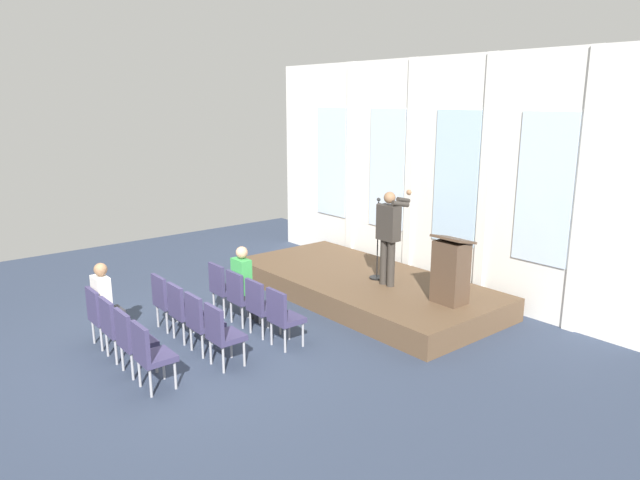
{
  "coord_description": "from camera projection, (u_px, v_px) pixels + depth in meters",
  "views": [
    {
      "loc": [
        7.65,
        -3.36,
        3.73
      ],
      "look_at": [
        0.2,
        2.75,
        1.37
      ],
      "focal_mm": 32.31,
      "sensor_mm": 36.0,
      "label": 1
    }
  ],
  "objects": [
    {
      "name": "chair_r1_c1",
      "position": [
        183.0,
        308.0,
        9.03
      ],
      "size": [
        0.46,
        0.44,
        0.94
      ],
      "color": "#99999E",
      "rests_on": "ground"
    },
    {
      "name": "chair_r2_c0",
      "position": [
        101.0,
        313.0,
        8.83
      ],
      "size": [
        0.46,
        0.44,
        0.94
      ],
      "color": "#99999E",
      "rests_on": "ground"
    },
    {
      "name": "chair_r2_c1",
      "position": [
        116.0,
        325.0,
        8.38
      ],
      "size": [
        0.46,
        0.44,
        0.94
      ],
      "color": "#99999E",
      "rests_on": "ground"
    },
    {
      "name": "mic_stand",
      "position": [
        377.0,
        261.0,
        10.87
      ],
      "size": [
        0.28,
        0.28,
        1.55
      ],
      "color": "black",
      "rests_on": "stage_platform"
    },
    {
      "name": "chair_r0_c3",
      "position": [
        283.0,
        314.0,
        8.78
      ],
      "size": [
        0.46,
        0.44,
        0.94
      ],
      "color": "#99999E",
      "rests_on": "ground"
    },
    {
      "name": "stage_platform",
      "position": [
        363.0,
        287.0,
        11.12
      ],
      "size": [
        5.36,
        2.52,
        0.41
      ],
      "primitive_type": "cube",
      "color": "brown",
      "rests_on": "ground"
    },
    {
      "name": "chair_r2_c2",
      "position": [
        132.0,
        338.0,
        7.93
      ],
      "size": [
        0.46,
        0.44,
        0.94
      ],
      "color": "#99999E",
      "rests_on": "ground"
    },
    {
      "name": "speaker",
      "position": [
        389.0,
        231.0,
        10.33
      ],
      "size": [
        0.51,
        0.69,
        1.73
      ],
      "color": "#332D28",
      "rests_on": "stage_platform"
    },
    {
      "name": "ground_plane",
      "position": [
        171.0,
        353.0,
        8.71
      ],
      "size": [
        14.44,
        14.44,
        0.0
      ],
      "primitive_type": "plane",
      "color": "#2D384C"
    },
    {
      "name": "chair_r1_c0",
      "position": [
        166.0,
        298.0,
        9.49
      ],
      "size": [
        0.46,
        0.44,
        0.94
      ],
      "color": "#99999E",
      "rests_on": "ground"
    },
    {
      "name": "audience_r2_c0",
      "position": [
        106.0,
        300.0,
        8.84
      ],
      "size": [
        0.36,
        0.39,
        1.33
      ],
      "color": "#2D2D33",
      "rests_on": "ground"
    },
    {
      "name": "chair_r2_c3",
      "position": [
        150.0,
        352.0,
        7.47
      ],
      "size": [
        0.46,
        0.44,
        0.94
      ],
      "color": "#99999E",
      "rests_on": "ground"
    },
    {
      "name": "rear_partition",
      "position": [
        423.0,
        174.0,
        11.55
      ],
      "size": [
        9.03,
        0.14,
        4.53
      ],
      "color": "silver",
      "rests_on": "ground"
    },
    {
      "name": "chair_r0_c2",
      "position": [
        261.0,
        304.0,
        9.23
      ],
      "size": [
        0.46,
        0.44,
        0.94
      ],
      "color": "#99999E",
      "rests_on": "ground"
    },
    {
      "name": "chair_r0_c0",
      "position": [
        223.0,
        286.0,
        10.14
      ],
      "size": [
        0.46,
        0.44,
        0.94
      ],
      "color": "#99999E",
      "rests_on": "ground"
    },
    {
      "name": "chair_r0_c1",
      "position": [
        241.0,
        294.0,
        9.69
      ],
      "size": [
        0.46,
        0.44,
        0.94
      ],
      "color": "#99999E",
      "rests_on": "ground"
    },
    {
      "name": "audience_r0_c1",
      "position": [
        244.0,
        281.0,
        9.69
      ],
      "size": [
        0.36,
        0.39,
        1.36
      ],
      "color": "#2D2D33",
      "rests_on": "ground"
    },
    {
      "name": "chair_r1_c3",
      "position": [
        222.0,
        332.0,
        8.13
      ],
      "size": [
        0.46,
        0.44,
        0.94
      ],
      "color": "#99999E",
      "rests_on": "ground"
    },
    {
      "name": "lectern",
      "position": [
        451.0,
        271.0,
        9.52
      ],
      "size": [
        0.6,
        0.48,
        1.16
      ],
      "color": "#4C3828",
      "rests_on": "stage_platform"
    },
    {
      "name": "chair_r1_c2",
      "position": [
        201.0,
        319.0,
        8.58
      ],
      "size": [
        0.46,
        0.44,
        0.94
      ],
      "color": "#99999E",
      "rests_on": "ground"
    }
  ]
}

